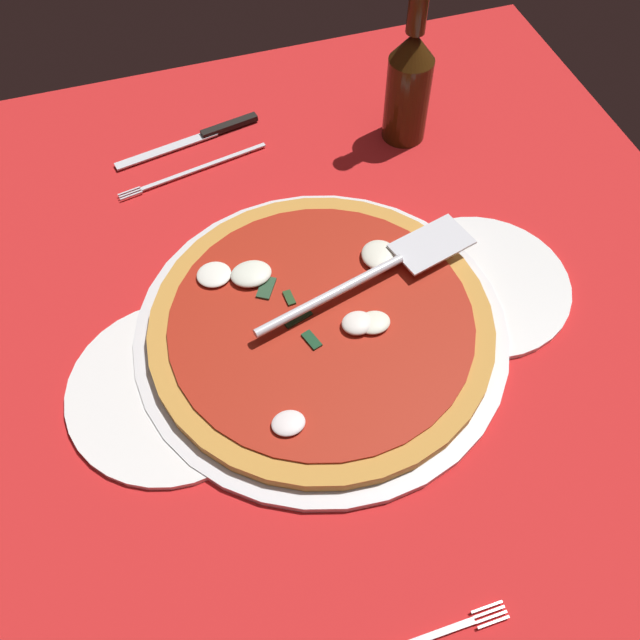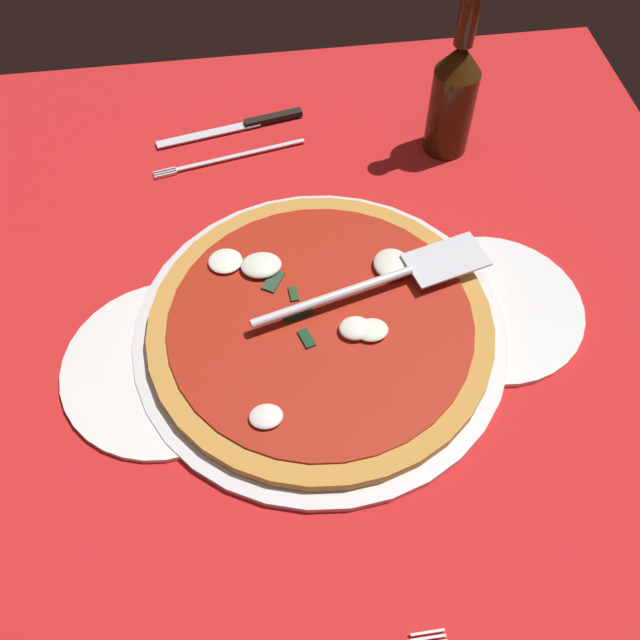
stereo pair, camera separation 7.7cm
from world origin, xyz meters
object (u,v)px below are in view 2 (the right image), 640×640
(pizza_server, at_px, (383,280))
(place_setting_far, at_px, (237,143))
(dinner_plate_right, at_px, (491,308))
(pizza, at_px, (320,320))
(beer_bottle, at_px, (454,93))
(dinner_plate_left, at_px, (166,366))

(pizza_server, xyz_separation_m, place_setting_far, (-0.15, 0.30, -0.04))
(dinner_plate_right, height_order, pizza, pizza)
(beer_bottle, bearing_deg, dinner_plate_right, -92.58)
(pizza, xyz_separation_m, pizza_server, (0.07, 0.03, 0.02))
(place_setting_far, bearing_deg, pizza, 91.06)
(dinner_plate_right, bearing_deg, place_setting_far, 129.79)
(pizza_server, distance_m, place_setting_far, 0.33)
(pizza, height_order, pizza_server, pizza_server)
(dinner_plate_right, relative_size, pizza_server, 0.75)
(beer_bottle, bearing_deg, dinner_plate_left, -141.41)
(pizza_server, relative_size, beer_bottle, 1.14)
(pizza_server, bearing_deg, dinner_plate_right, -27.07)
(dinner_plate_right, relative_size, place_setting_far, 0.95)
(dinner_plate_right, xyz_separation_m, pizza, (-0.20, -0.00, 0.02))
(dinner_plate_right, distance_m, beer_bottle, 0.29)
(beer_bottle, bearing_deg, pizza, -127.16)
(dinner_plate_right, xyz_separation_m, beer_bottle, (0.01, 0.28, 0.08))
(pizza_server, height_order, place_setting_far, pizza_server)
(dinner_plate_left, relative_size, pizza_server, 0.80)
(pizza_server, distance_m, beer_bottle, 0.29)
(pizza, relative_size, pizza_server, 1.36)
(dinner_plate_left, distance_m, pizza, 0.17)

